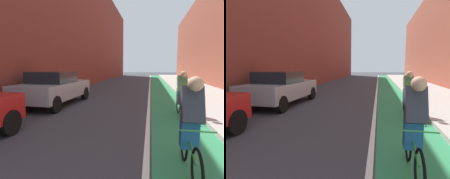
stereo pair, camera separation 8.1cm
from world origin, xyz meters
The scene contains 9 objects.
ground_plane centered at (0.00, 17.85, 0.00)m, with size 96.13×96.13×0.00m, color #38383D.
bike_lane_paint centered at (2.73, 19.85, 0.00)m, with size 1.60×43.69×0.00m, color #2D8451.
lane_divider_stripe centered at (1.83, 19.85, 0.00)m, with size 0.12×43.69×0.00m, color white.
sidewalk_right centered at (5.26, 19.85, 0.07)m, with size 3.46×43.69×0.14m, color #A8A59E.
building_facade_left centered at (-5.33, 19.85, 5.69)m, with size 3.00×43.69×11.37m.
building_facade_right centered at (8.19, 21.85, 4.87)m, with size 2.40×39.69×9.74m, color #9E4C38.
parked_sedan_silver centered at (-2.48, 9.59, 0.79)m, with size 2.02×4.30×1.53m.
cyclist_lead centered at (2.52, 4.61, 0.81)m, with size 0.48×1.71×1.61m.
cyclist_mid centered at (2.96, 8.47, 0.85)m, with size 0.48×1.70×1.61m.
Camera 2 is at (1.95, 1.52, 1.75)m, focal length 30.53 mm.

